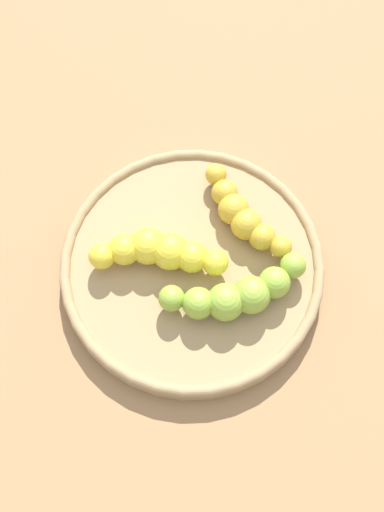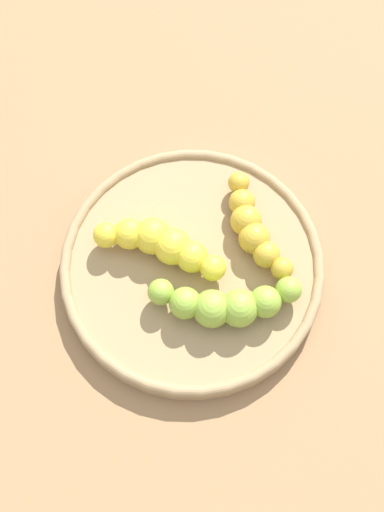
{
  "view_description": "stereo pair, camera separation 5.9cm",
  "coord_description": "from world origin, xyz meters",
  "px_view_note": "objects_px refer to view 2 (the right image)",
  "views": [
    {
      "loc": [
        0.06,
        -0.22,
        0.58
      ],
      "look_at": [
        0.0,
        0.0,
        0.04
      ],
      "focal_mm": 46.43,
      "sensor_mm": 36.0,
      "label": 1
    },
    {
      "loc": [
        0.11,
        -0.2,
        0.58
      ],
      "look_at": [
        0.0,
        0.0,
        0.04
      ],
      "focal_mm": 46.43,
      "sensor_mm": 36.0,
      "label": 2
    }
  ],
  "objects_px": {
    "banana_green": "(225,303)",
    "banana_spotted": "(253,228)",
    "fruit_bowl": "(192,267)",
    "banana_yellow": "(162,243)"
  },
  "relations": [
    {
      "from": "fruit_bowl",
      "to": "banana_green",
      "type": "height_order",
      "value": "banana_green"
    },
    {
      "from": "banana_green",
      "to": "banana_spotted",
      "type": "height_order",
      "value": "banana_green"
    },
    {
      "from": "fruit_bowl",
      "to": "banana_green",
      "type": "xyz_separation_m",
      "value": [
        0.05,
        -0.02,
        0.02
      ]
    },
    {
      "from": "fruit_bowl",
      "to": "banana_green",
      "type": "relative_size",
      "value": 2.04
    },
    {
      "from": "banana_yellow",
      "to": "banana_spotted",
      "type": "xyz_separation_m",
      "value": [
        0.06,
        0.06,
        -0.0
      ]
    },
    {
      "from": "banana_yellow",
      "to": "banana_spotted",
      "type": "bearing_deg",
      "value": -59.39
    },
    {
      "from": "fruit_bowl",
      "to": "banana_yellow",
      "type": "bearing_deg",
      "value": -175.59
    },
    {
      "from": "fruit_bowl",
      "to": "banana_yellow",
      "type": "relative_size",
      "value": 1.97
    },
    {
      "from": "fruit_bowl",
      "to": "banana_yellow",
      "type": "distance_m",
      "value": 0.04
    },
    {
      "from": "fruit_bowl",
      "to": "banana_green",
      "type": "bearing_deg",
      "value": -26.86
    }
  ]
}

